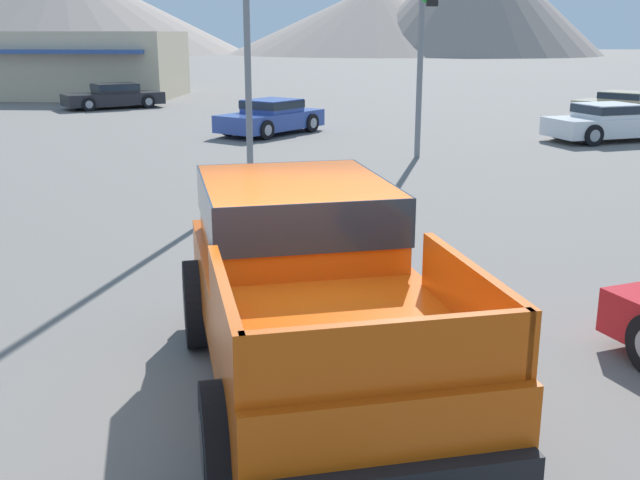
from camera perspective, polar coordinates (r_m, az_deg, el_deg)
The scene contains 9 objects.
ground_plane at distance 7.61m, azimuth -2.07°, elevation -11.16°, with size 320.00×320.00×0.00m, color slate.
orange_pickup_truck at distance 7.28m, azimuth -0.99°, elevation -2.80°, with size 3.31×5.54×1.96m.
parked_car_dark at distance 36.82m, azimuth -15.43°, elevation 10.56°, with size 4.64×3.96×1.14m.
parked_car_white at distance 26.35m, azimuth 21.11°, elevation 8.40°, with size 4.42×3.13×1.21m.
parked_car_tan at distance 33.51m, azimuth 22.31°, elevation 9.51°, with size 4.19×3.97×1.10m.
parked_car_blue at distance 26.41m, azimuth -3.76°, elevation 9.38°, with size 3.65×4.32×1.19m.
traffic_light_main at distance 19.89m, azimuth 8.01°, elevation 16.01°, with size 0.38×3.45×5.20m.
storefront_building at distance 44.45m, azimuth -19.62°, elevation 12.49°, with size 13.43×7.52×3.48m.
distant_mountain_range at distance 133.27m, azimuth -6.67°, elevation 17.22°, with size 121.64×62.84×18.30m.
Camera 1 is at (0.64, -6.77, 3.42)m, focal length 42.00 mm.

